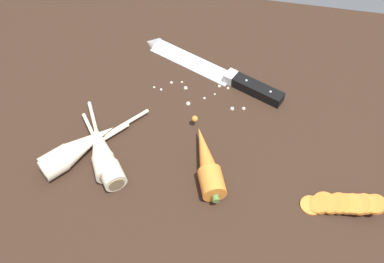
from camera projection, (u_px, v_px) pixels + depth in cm
name	position (u px, v px, depth cm)	size (l,w,h in cm)	color
ground_plane	(194.00, 135.00, 83.65)	(120.00, 90.00, 4.00)	#332116
chefs_knife	(208.00, 68.00, 91.64)	(33.21, 16.83, 4.18)	silver
whole_carrot	(207.00, 163.00, 74.60)	(9.23, 17.61, 4.20)	orange
parsnip_front	(72.00, 155.00, 75.78)	(13.01, 15.44, 4.00)	beige
parsnip_mid_left	(105.00, 159.00, 75.24)	(13.32, 15.91, 4.00)	beige
parsnip_mid_right	(101.00, 150.00, 76.48)	(11.58, 17.71, 4.00)	beige
parsnip_back	(79.00, 147.00, 76.80)	(16.14, 18.93, 4.00)	beige
carrot_slice_stack	(342.00, 204.00, 70.27)	(13.37, 4.43, 4.02)	orange
mince_crumbs	(202.00, 95.00, 87.05)	(19.80, 6.90, 0.89)	beige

